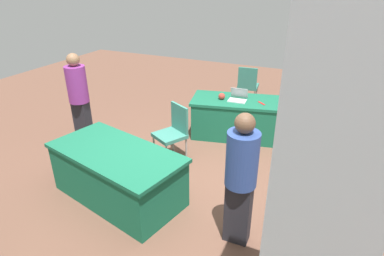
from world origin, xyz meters
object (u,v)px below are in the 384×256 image
Objects in this scene: table_foreground at (241,118)px; laptop_silver at (238,98)px; scissors_red at (262,103)px; table_mid_right at (118,174)px; yarn_ball at (222,96)px; chair_tucked_left at (173,130)px; chair_aisle at (316,98)px; person_attendee_standing at (79,95)px; person_presenter at (241,175)px; chair_tucked_right at (248,84)px.

laptop_silver is (0.07, 0.05, 0.40)m from table_foreground.
scissors_red is (-0.36, 0.03, 0.36)m from table_foreground.
table_mid_right is 16.59× the size of yarn_ball.
chair_tucked_left is 7.82× the size of yarn_ball.
scissors_red is at bearing -118.39° from table_mid_right.
chair_aisle reaches higher than scissors_red.
table_mid_right is 1.22× the size of person_attendee_standing.
chair_aisle is at bearing -120.29° from table_mid_right.
table_mid_right is at bearing -77.77° from scissors_red.
table_foreground is at bearing -150.02° from laptop_silver.
laptop_silver reaches higher than table_mid_right.
person_presenter reaches higher than chair_aisle.
table_foreground and table_mid_right have the same top height.
chair_tucked_left is 1.80m from person_attendee_standing.
table_foreground is 5.88× the size of laptop_silver.
laptop_silver is (-0.68, -1.25, 0.23)m from chair_tucked_left.
person_presenter is 4.75× the size of laptop_silver.
chair_tucked_left reaches higher than scissors_red.
yarn_ball is at bearing -104.59° from table_mid_right.
laptop_silver is at bearing -164.63° from yarn_ball.
chair_tucked_left is at bearing 57.78° from laptop_silver.
scissors_red is at bearing -102.99° from chair_tucked_left.
chair_aisle is at bearing -99.49° from chair_tucked_left.
person_presenter is at bearing -41.12° from scissors_red.
person_presenter is 8.84× the size of scissors_red.
person_attendee_standing is (3.70, 2.64, 0.36)m from chair_aisle.
person_presenter is 3.45m from person_attendee_standing.
chair_aisle is 0.60× the size of person_presenter.
table_mid_right is 2.09× the size of chair_aisle.
table_foreground is at bearing -111.29° from table_mid_right.
laptop_silver is at bearing -87.69° from chair_tucked_right.
person_presenter reaches higher than chair_tucked_right.
table_mid_right is 2.08× the size of chair_tucked_right.
chair_tucked_left is at bearing 59.85° from table_foreground.
chair_tucked_right is at bearing -99.64° from table_mid_right.
chair_tucked_right is 0.59× the size of person_attendee_standing.
person_presenter is (-1.71, 0.10, 0.52)m from table_mid_right.
person_attendee_standing is 3.20m from scissors_red.
table_mid_right is at bearing 145.50° from person_attendee_standing.
person_presenter is 13.23× the size of yarn_ball.
chair_tucked_right is 4.23m from person_presenter.
laptop_silver is 0.30m from yarn_ball.
chair_tucked_right reaches higher than yarn_ball.
scissors_red is at bearing -153.65° from person_attendee_standing.
table_foreground is 1.53m from chair_tucked_right.
person_attendee_standing reaches higher than chair_aisle.
chair_tucked_right is (0.30, -1.49, 0.19)m from table_foreground.
table_foreground is 0.99× the size of table_mid_right.
chair_aisle is (-1.49, 0.28, -0.01)m from chair_tucked_right.
person_attendee_standing is 2.52m from yarn_ball.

